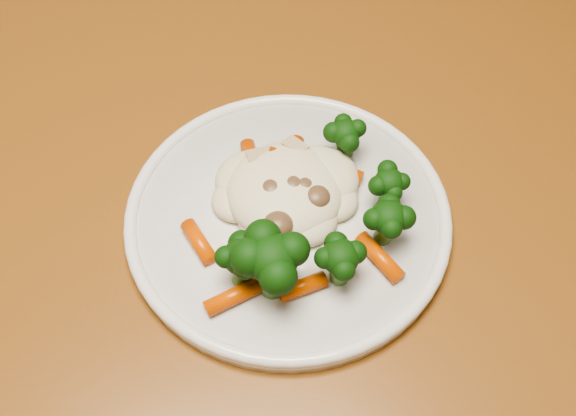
# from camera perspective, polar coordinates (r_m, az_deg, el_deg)

# --- Properties ---
(dining_table) EXTENTS (1.23, 0.84, 0.75)m
(dining_table) POSITION_cam_1_polar(r_m,az_deg,el_deg) (0.65, 2.97, -5.09)
(dining_table) COLOR brown
(dining_table) RESTS_ON ground
(plate) EXTENTS (0.25, 0.25, 0.01)m
(plate) POSITION_cam_1_polar(r_m,az_deg,el_deg) (0.56, 0.00, -0.85)
(plate) COLOR white
(plate) RESTS_ON dining_table
(meal) EXTENTS (0.18, 0.16, 0.05)m
(meal) POSITION_cam_1_polar(r_m,az_deg,el_deg) (0.53, 0.86, -0.31)
(meal) COLOR #F3E9C2
(meal) RESTS_ON plate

